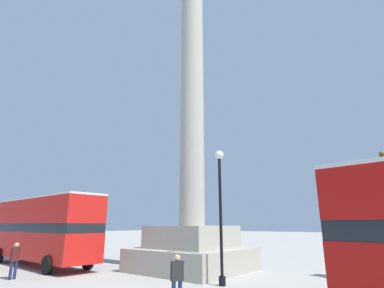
% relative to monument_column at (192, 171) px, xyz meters
% --- Properties ---
extents(ground_plane, '(200.00, 200.00, 0.00)m').
position_rel_monument_column_xyz_m(ground_plane, '(0.00, 0.00, -5.99)').
color(ground_plane, '#9E9B93').
extents(monument_column, '(5.97, 5.97, 22.72)m').
position_rel_monument_column_xyz_m(monument_column, '(0.00, 0.00, 0.00)').
color(monument_column, '#A39E8E').
rests_on(monument_column, ground_plane).
extents(bus_a, '(11.19, 3.17, 4.43)m').
position_rel_monument_column_xyz_m(bus_a, '(-9.19, -4.61, -3.54)').
color(bus_a, red).
rests_on(bus_a, ground_plane).
extents(street_lamp, '(0.43, 0.43, 6.22)m').
position_rel_monument_column_xyz_m(street_lamp, '(3.81, -2.62, -2.48)').
color(street_lamp, black).
rests_on(street_lamp, ground_plane).
extents(pedestrian_near_lamp, '(0.30, 0.49, 1.75)m').
position_rel_monument_column_xyz_m(pedestrian_near_lamp, '(-5.27, -7.81, -5.00)').
color(pedestrian_near_lamp, '#192347').
rests_on(pedestrian_near_lamp, ground_plane).
extents(pedestrian_by_plinth, '(0.35, 0.46, 1.65)m').
position_rel_monument_column_xyz_m(pedestrian_by_plinth, '(4.54, -6.53, -5.08)').
color(pedestrian_by_plinth, '#192347').
rests_on(pedestrian_by_plinth, ground_plane).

